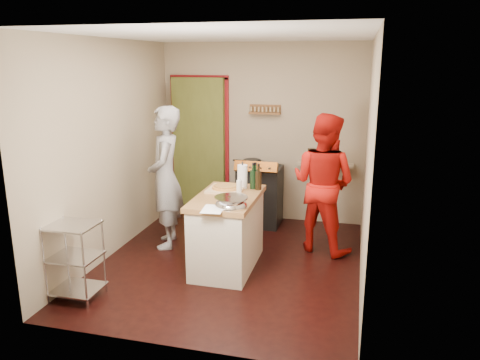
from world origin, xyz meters
name	(u,v)px	position (x,y,z in m)	size (l,w,h in m)	color
floor	(231,263)	(0.00, 0.00, 0.00)	(3.50, 3.50, 0.00)	black
back_wall	(221,142)	(-0.64, 1.78, 1.13)	(3.00, 0.44, 2.60)	gray
left_wall	(110,150)	(-1.50, 0.00, 1.30)	(0.04, 3.50, 2.60)	gray
right_wall	(368,163)	(1.50, 0.00, 1.30)	(0.04, 3.50, 2.60)	gray
ceiling	(229,34)	(0.00, 0.00, 2.61)	(3.00, 3.50, 0.02)	white
stove	(260,195)	(0.05, 1.42, 0.45)	(0.60, 0.63, 1.00)	black
wire_shelving	(75,258)	(-1.28, -1.20, 0.44)	(0.48, 0.40, 0.80)	silver
island	(228,229)	(0.00, -0.10, 0.46)	(0.67, 1.25, 1.17)	beige
person_stripe	(165,178)	(-0.95, 0.34, 0.90)	(0.66, 0.43, 1.80)	silver
person_red	(323,183)	(1.00, 0.70, 0.87)	(0.84, 0.66, 1.73)	#B5120C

